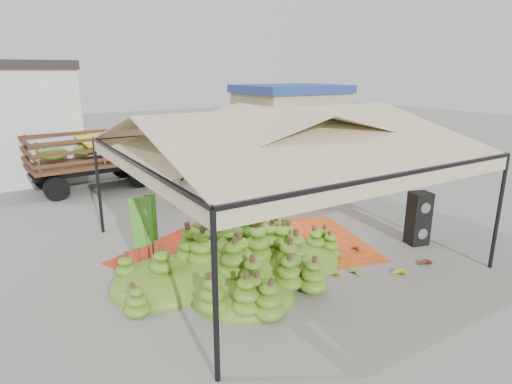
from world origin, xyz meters
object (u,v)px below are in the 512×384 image
speaker_stack (419,218)px  truck_left (122,150)px  banana_heap (237,249)px  vendor (176,185)px  truck_right (255,137)px

speaker_stack → truck_left: bearing=130.4°
banana_heap → truck_left: size_ratio=0.85×
banana_heap → speaker_stack: size_ratio=3.94×
speaker_stack → truck_left: size_ratio=0.22×
vendor → truck_left: size_ratio=0.22×
speaker_stack → truck_right: bearing=98.3°
vendor → banana_heap: bearing=65.3°
speaker_stack → vendor: 8.60m
vendor → speaker_stack: bearing=105.8°
vendor → truck_left: bearing=-98.6°
truck_right → vendor: bearing=-139.3°
truck_left → vendor: bearing=-86.0°
banana_heap → vendor: bearing=82.4°
speaker_stack → truck_right: 11.63m
speaker_stack → vendor: bearing=138.8°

